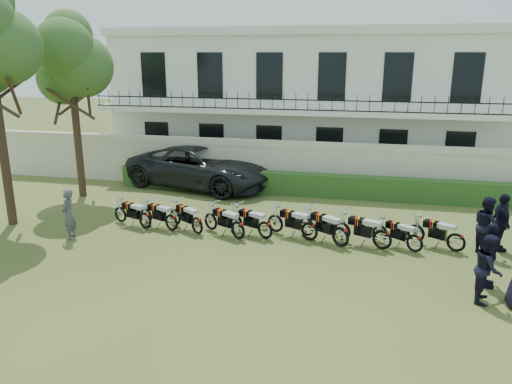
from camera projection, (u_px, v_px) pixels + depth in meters
The scene contains 21 objects.
ground at pixel (255, 255), 15.76m from camera, with size 100.00×100.00×0.00m, color #3D4C1E.
perimeter_wall at pixel (292, 165), 22.96m from camera, with size 30.00×0.35×2.30m.
hedge at pixel (312, 185), 22.18m from camera, with size 18.00×0.60×1.00m, color #244B1B.
building at pixel (309, 98), 27.88m from camera, with size 20.40×9.60×7.40m.
tree_west_near at pixel (71, 60), 20.73m from camera, with size 3.40×3.20×7.90m.
motorcycle_0 at pixel (145, 217), 17.95m from camera, with size 1.81×0.86×1.04m.
motorcycle_1 at pixel (171, 219), 17.76m from camera, with size 1.80×0.87×1.04m.
motorcycle_2 at pixel (197, 221), 17.41m from camera, with size 1.67×1.18×1.07m.
motorcycle_3 at pixel (238, 226), 16.95m from camera, with size 1.78×1.07×1.08m.
motorcycle_4 at pixel (265, 226), 16.98m from camera, with size 1.80×0.97×1.06m.
motorcycle_5 at pixel (310, 227), 16.82m from camera, with size 1.90×0.96×1.11m.
motorcycle_6 at pixel (341, 232), 16.26m from camera, with size 1.83×1.23×1.15m.
motorcycle_7 at pixel (383, 235), 16.04m from camera, with size 1.97×0.93×1.13m.
motorcycle_8 at pixel (415, 239), 15.84m from camera, with size 1.59×1.08×1.01m.
motorcycle_9 at pixel (457, 238), 15.86m from camera, with size 1.77×1.00×1.06m.
suv at pixel (200, 167), 23.58m from camera, with size 3.22×6.99×1.94m, color black.
inspector at pixel (68, 214), 16.94m from camera, with size 0.64×0.42×1.76m, color #56565B.
officer_1 at pixel (488, 268), 12.64m from camera, with size 0.87×0.68×1.80m, color black.
officer_2 at pixel (489, 255), 13.44m from camera, with size 1.06×0.44×1.81m, color black.
officer_4 at pixel (486, 225), 15.68m from camera, with size 0.91×0.71×1.87m, color black.
officer_5 at pixel (502, 223), 15.89m from camera, with size 1.12×0.46×1.91m, color black.
Camera 1 is at (3.20, -14.28, 6.17)m, focal length 35.00 mm.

